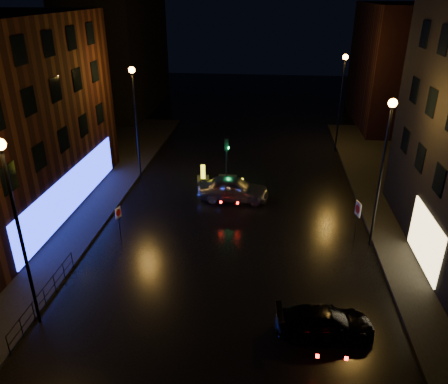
{
  "coord_description": "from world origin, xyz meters",
  "views": [
    {
      "loc": [
        1.82,
        -15.99,
        13.23
      ],
      "look_at": [
        -0.56,
        6.24,
        2.8
      ],
      "focal_mm": 35.0,
      "sensor_mm": 36.0,
      "label": 1
    }
  ],
  "objects": [
    {
      "name": "ground",
      "position": [
        0.0,
        0.0,
        0.0
      ],
      "size": [
        120.0,
        120.0,
        0.0
      ],
      "primitive_type": "plane",
      "color": "black",
      "rests_on": "ground"
    },
    {
      "name": "pavement_left",
      "position": [
        -14.0,
        8.0,
        0.07
      ],
      "size": [
        12.0,
        44.0,
        0.15
      ],
      "primitive_type": "cube",
      "color": "black",
      "rests_on": "ground"
    },
    {
      "name": "building_far_left",
      "position": [
        -16.0,
        35.0,
        7.0
      ],
      "size": [
        8.0,
        16.0,
        14.0
      ],
      "primitive_type": "cube",
      "color": "black",
      "rests_on": "ground"
    },
    {
      "name": "building_far_right",
      "position": [
        15.0,
        32.0,
        6.0
      ],
      "size": [
        8.0,
        14.0,
        12.0
      ],
      "primitive_type": "cube",
      "color": "black",
      "rests_on": "ground"
    },
    {
      "name": "street_lamp_lnear",
      "position": [
        -7.8,
        -2.0,
        5.56
      ],
      "size": [
        0.44,
        0.44,
        8.37
      ],
      "color": "black",
      "rests_on": "ground"
    },
    {
      "name": "street_lamp_lfar",
      "position": [
        -7.8,
        14.0,
        5.56
      ],
      "size": [
        0.44,
        0.44,
        8.37
      ],
      "color": "black",
      "rests_on": "ground"
    },
    {
      "name": "street_lamp_rnear",
      "position": [
        7.8,
        6.0,
        5.56
      ],
      "size": [
        0.44,
        0.44,
        8.37
      ],
      "color": "black",
      "rests_on": "ground"
    },
    {
      "name": "street_lamp_rfar",
      "position": [
        7.8,
        22.0,
        5.56
      ],
      "size": [
        0.44,
        0.44,
        8.37
      ],
      "color": "black",
      "rests_on": "ground"
    },
    {
      "name": "traffic_signal",
      "position": [
        -1.2,
        14.0,
        0.5
      ],
      "size": [
        1.4,
        2.4,
        3.45
      ],
      "color": "black",
      "rests_on": "ground"
    },
    {
      "name": "guard_railing",
      "position": [
        -8.0,
        -1.0,
        0.74
      ],
      "size": [
        0.05,
        6.04,
        1.0
      ],
      "color": "black",
      "rests_on": "ground"
    },
    {
      "name": "silver_hatchback",
      "position": [
        -0.44,
        11.1,
        0.82
      ],
      "size": [
        4.88,
        2.08,
        1.64
      ],
      "primitive_type": "imported",
      "rotation": [
        0.0,
        0.0,
        1.54
      ],
      "color": "#95969C",
      "rests_on": "ground"
    },
    {
      "name": "dark_sedan",
      "position": [
        4.51,
        -1.4,
        0.6
      ],
      "size": [
        4.26,
        2.09,
        1.19
      ],
      "primitive_type": "imported",
      "rotation": [
        0.0,
        0.0,
        1.67
      ],
      "color": "black",
      "rests_on": "ground"
    },
    {
      "name": "bollard_near",
      "position": [
        0.03,
        12.21,
        0.24
      ],
      "size": [
        1.07,
        1.39,
        1.09
      ],
      "rotation": [
        0.0,
        0.0,
        0.2
      ],
      "color": "black",
      "rests_on": "ground"
    },
    {
      "name": "bollard_far",
      "position": [
        -3.02,
        14.27,
        0.26
      ],
      "size": [
        1.11,
        1.49,
        1.19
      ],
      "rotation": [
        0.0,
        0.0,
        0.16
      ],
      "color": "black",
      "rests_on": "ground"
    },
    {
      "name": "road_sign_left",
      "position": [
        -6.5,
        5.2,
        1.52
      ],
      "size": [
        0.19,
        0.48,
        2.03
      ],
      "rotation": [
        0.0,
        0.0,
        -0.3
      ],
      "color": "black",
      "rests_on": "ground"
    },
    {
      "name": "road_sign_right",
      "position": [
        6.95,
        6.25,
        1.91
      ],
      "size": [
        0.21,
        0.61,
        2.54
      ],
      "rotation": [
        0.0,
        0.0,
        3.4
      ],
      "color": "black",
      "rests_on": "ground"
    }
  ]
}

